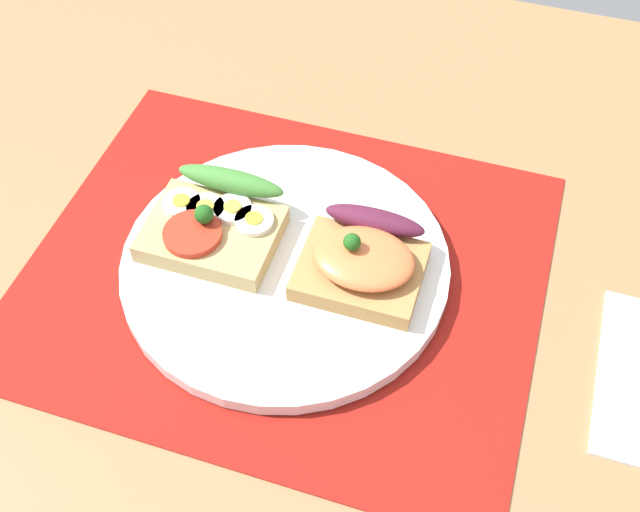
# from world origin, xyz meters

# --- Properties ---
(ground_plane) EXTENTS (1.20, 0.90, 0.03)m
(ground_plane) POSITION_xyz_m (0.00, 0.00, -0.02)
(ground_plane) COLOR #966E45
(placemat) EXTENTS (0.42, 0.35, 0.00)m
(placemat) POSITION_xyz_m (0.00, 0.00, 0.00)
(placemat) COLOR maroon
(placemat) RESTS_ON ground_plane
(plate) EXTENTS (0.27, 0.27, 0.01)m
(plate) POSITION_xyz_m (0.00, 0.00, 0.01)
(plate) COLOR white
(plate) RESTS_ON placemat
(sandwich_egg_tomato) EXTENTS (0.11, 0.10, 0.04)m
(sandwich_egg_tomato) POSITION_xyz_m (-0.06, 0.01, 0.03)
(sandwich_egg_tomato) COLOR tan
(sandwich_egg_tomato) RESTS_ON plate
(sandwich_salmon) EXTENTS (0.10, 0.09, 0.05)m
(sandwich_salmon) POSITION_xyz_m (0.06, 0.00, 0.03)
(sandwich_salmon) COLOR #AF8047
(sandwich_salmon) RESTS_ON plate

